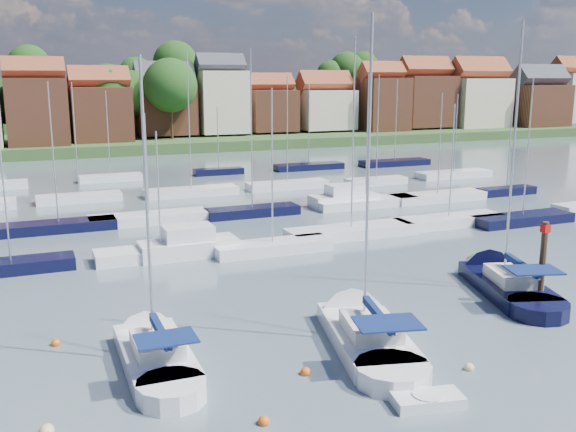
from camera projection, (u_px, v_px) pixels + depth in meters
name	position (u px, v px, depth m)	size (l,w,h in m)	color
ground	(193.00, 202.00, 66.31)	(260.00, 260.00, 0.00)	#405057
sailboat_left	(151.00, 348.00, 29.71)	(2.96, 10.83, 14.72)	white
sailboat_centre	(358.00, 326.00, 32.32)	(6.08, 12.84, 16.83)	white
sailboat_navy	(497.00, 279.00, 39.91)	(6.85, 12.82, 17.15)	black
tender	(428.00, 400.00, 25.13)	(2.94, 1.77, 0.59)	white
timber_piling	(541.00, 279.00, 36.11)	(0.40, 0.40, 7.06)	#4C331E
buoy_b	(264.00, 424.00, 23.85)	(0.46, 0.46, 0.46)	#D85914
buoy_c	(306.00, 374.00, 27.83)	(0.46, 0.46, 0.46)	#D85914
buoy_d	(469.00, 370.00, 28.25)	(0.43, 0.43, 0.43)	beige
buoy_e	(368.00, 308.00, 35.87)	(0.41, 0.41, 0.41)	#D85914
buoy_g	(56.00, 345.00, 30.85)	(0.45, 0.45, 0.45)	#D85914
marina_field	(224.00, 205.00, 62.54)	(79.62, 41.41, 15.93)	white
far_shore_town	(104.00, 112.00, 149.93)	(212.46, 90.00, 22.27)	#314A25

